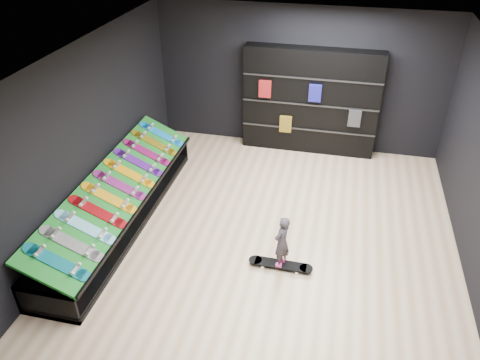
% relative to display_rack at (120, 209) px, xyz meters
% --- Properties ---
extents(floor, '(6.00, 7.00, 0.01)m').
position_rel_display_rack_xyz_m(floor, '(2.55, 0.00, -0.25)').
color(floor, beige).
rests_on(floor, ground).
extents(ceiling, '(6.00, 7.00, 0.01)m').
position_rel_display_rack_xyz_m(ceiling, '(2.55, 0.00, 2.75)').
color(ceiling, white).
rests_on(ceiling, ground).
extents(wall_back, '(6.00, 0.02, 3.00)m').
position_rel_display_rack_xyz_m(wall_back, '(2.55, 3.50, 1.25)').
color(wall_back, black).
rests_on(wall_back, ground).
extents(wall_left, '(0.02, 7.00, 3.00)m').
position_rel_display_rack_xyz_m(wall_left, '(-0.45, 0.00, 1.25)').
color(wall_left, black).
rests_on(wall_left, ground).
extents(display_rack, '(0.90, 4.50, 0.50)m').
position_rel_display_rack_xyz_m(display_rack, '(0.00, 0.00, 0.00)').
color(display_rack, black).
rests_on(display_rack, ground).
extents(turf_ramp, '(0.92, 4.50, 0.46)m').
position_rel_display_rack_xyz_m(turf_ramp, '(0.05, 0.00, 0.46)').
color(turf_ramp, '#106519').
rests_on(turf_ramp, display_rack).
extents(back_shelving, '(2.78, 0.32, 2.22)m').
position_rel_display_rack_xyz_m(back_shelving, '(2.83, 3.32, 0.86)').
color(back_shelving, black).
rests_on(back_shelving, ground).
extents(floor_skateboard, '(0.98, 0.23, 0.09)m').
position_rel_display_rack_xyz_m(floor_skateboard, '(2.85, -0.56, -0.20)').
color(floor_skateboard, black).
rests_on(floor_skateboard, ground).
extents(child, '(0.21, 0.23, 0.52)m').
position_rel_display_rack_xyz_m(child, '(2.85, -0.56, 0.10)').
color(child, black).
rests_on(child, floor_skateboard).
extents(display_board_0, '(0.93, 0.22, 0.50)m').
position_rel_display_rack_xyz_m(display_board_0, '(0.06, -1.90, 0.49)').
color(display_board_0, '#0C8C99').
rests_on(display_board_0, turf_ramp).
extents(display_board_1, '(0.93, 0.22, 0.50)m').
position_rel_display_rack_xyz_m(display_board_1, '(0.06, -1.52, 0.49)').
color(display_board_1, black).
rests_on(display_board_1, turf_ramp).
extents(display_board_2, '(0.93, 0.22, 0.50)m').
position_rel_display_rack_xyz_m(display_board_2, '(0.06, -1.14, 0.49)').
color(display_board_2, '#0CB2E5').
rests_on(display_board_2, turf_ramp).
extents(display_board_3, '(0.93, 0.22, 0.50)m').
position_rel_display_rack_xyz_m(display_board_3, '(0.06, -0.76, 0.49)').
color(display_board_3, red).
rests_on(display_board_3, turf_ramp).
extents(display_board_4, '(0.93, 0.22, 0.50)m').
position_rel_display_rack_xyz_m(display_board_4, '(0.06, -0.38, 0.49)').
color(display_board_4, orange).
rests_on(display_board_4, turf_ramp).
extents(display_board_5, '(0.93, 0.22, 0.50)m').
position_rel_display_rack_xyz_m(display_board_5, '(0.06, 0.00, 0.49)').
color(display_board_5, '#2626BF').
rests_on(display_board_5, turf_ramp).
extents(display_board_6, '(0.93, 0.22, 0.50)m').
position_rel_display_rack_xyz_m(display_board_6, '(0.06, 0.38, 0.49)').
color(display_board_6, yellow).
rests_on(display_board_6, turf_ramp).
extents(display_board_7, '(0.93, 0.22, 0.50)m').
position_rel_display_rack_xyz_m(display_board_7, '(0.06, 0.76, 0.49)').
color(display_board_7, purple).
rests_on(display_board_7, turf_ramp).
extents(display_board_8, '(0.93, 0.22, 0.50)m').
position_rel_display_rack_xyz_m(display_board_8, '(0.06, 1.14, 0.49)').
color(display_board_8, '#E5198C').
rests_on(display_board_8, turf_ramp).
extents(display_board_9, '(0.93, 0.22, 0.50)m').
position_rel_display_rack_xyz_m(display_board_9, '(0.06, 1.52, 0.49)').
color(display_board_9, yellow).
rests_on(display_board_9, turf_ramp).
extents(display_board_10, '(0.93, 0.22, 0.50)m').
position_rel_display_rack_xyz_m(display_board_10, '(0.06, 1.90, 0.49)').
color(display_board_10, blue).
rests_on(display_board_10, turf_ramp).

